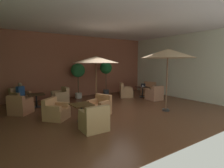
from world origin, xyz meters
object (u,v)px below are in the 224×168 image
object	(u,v)px
armchair_front_right_east	(56,111)
potted_tree_mid_left	(106,71)
armchair_front_left_east	(126,92)
patio_umbrella_center_beige	(96,60)
patron_blue_shirt	(20,90)
patio_umbrella_tall_red	(168,54)
cafe_table_front_right	(82,107)
armchair_front_left_north	(149,90)
armchair_mid_center_south	(20,98)
armchair_mid_center_east	(61,98)
cafe_table_front_left	(142,89)
armchair_mid_center_north	(20,107)
cafe_table_mid_center	(36,97)
potted_tree_left_corner	(78,72)
armchair_front_left_south	(155,95)
armchair_front_right_north	(100,107)
open_laptop	(143,86)
iced_drink_cup	(143,86)
armchair_front_right_south	(94,121)

from	to	relation	value
armchair_front_right_east	potted_tree_mid_left	xyz separation A→B (m)	(4.02, 2.92, 1.32)
armchair_front_left_east	potted_tree_mid_left	size ratio (longest dim) A/B	0.46
patio_umbrella_center_beige	patron_blue_shirt	xyz separation A→B (m)	(-3.41, 1.79, -1.52)
patio_umbrella_tall_red	patron_blue_shirt	size ratio (longest dim) A/B	3.92
cafe_table_front_right	armchair_front_right_east	distance (m)	1.07
armchair_front_left_north	patron_blue_shirt	xyz separation A→B (m)	(-7.63, 1.43, 0.44)
armchair_mid_center_south	patron_blue_shirt	world-z (taller)	patron_blue_shirt
armchair_front_left_north	armchair_mid_center_east	distance (m)	5.90
cafe_table_front_left	armchair_mid_center_south	xyz separation A→B (m)	(-6.67, 1.90, -0.15)
armchair_mid_center_north	patio_umbrella_center_beige	size ratio (longest dim) A/B	0.43
cafe_table_mid_center	potted_tree_left_corner	size ratio (longest dim) A/B	0.37
potted_tree_left_corner	potted_tree_mid_left	distance (m)	1.76
armchair_mid_center_south	patron_blue_shirt	xyz separation A→B (m)	(0.02, -0.03, 0.44)
cafe_table_front_left	armchair_mid_center_east	xyz separation A→B (m)	(-4.91, 0.90, -0.15)
armchair_mid_center_north	armchair_mid_center_south	bearing A→B (deg)	84.04
armchair_front_left_south	armchair_mid_center_south	world-z (taller)	armchair_mid_center_south
armchair_front_right_north	cafe_table_mid_center	bearing A→B (deg)	125.15
armchair_mid_center_south	open_laptop	bearing A→B (deg)	-15.28
armchair_front_right_east	patio_umbrella_tall_red	size ratio (longest dim) A/B	0.40
armchair_front_left_east	potted_tree_mid_left	bearing A→B (deg)	133.96
armchair_front_right_north	cafe_table_mid_center	world-z (taller)	armchair_front_right_north
cafe_table_mid_center	potted_tree_mid_left	world-z (taller)	potted_tree_mid_left
potted_tree_mid_left	armchair_front_left_north	bearing A→B (deg)	-19.47
cafe_table_front_left	iced_drink_cup	bearing A→B (deg)	-107.09
armchair_mid_center_north	armchair_mid_center_south	size ratio (longest dim) A/B	1.03
iced_drink_cup	cafe_table_front_left	bearing A→B (deg)	72.91
patio_umbrella_center_beige	potted_tree_left_corner	distance (m)	1.94
armchair_front_left_east	armchair_mid_center_south	world-z (taller)	armchair_front_left_east
armchair_front_left_east	armchair_front_left_south	distance (m)	1.82
cafe_table_front_right	patio_umbrella_center_beige	distance (m)	3.49
cafe_table_front_right	patron_blue_shirt	size ratio (longest dim) A/B	1.07
armchair_front_left_east	armchair_front_right_north	size ratio (longest dim) A/B	1.01
armchair_front_left_east	cafe_table_mid_center	size ratio (longest dim) A/B	1.31
armchair_mid_center_north	patron_blue_shirt	distance (m)	1.93
armchair_front_left_east	iced_drink_cup	distance (m)	1.15
armchair_front_right_south	potted_tree_left_corner	distance (m)	5.57
armchair_front_left_south	iced_drink_cup	world-z (taller)	armchair_front_left_south
armchair_front_left_north	patio_umbrella_center_beige	xyz separation A→B (m)	(-4.22, -0.36, 1.96)
potted_tree_left_corner	patron_blue_shirt	distance (m)	3.24
cafe_table_front_left	open_laptop	bearing A→B (deg)	39.67
cafe_table_front_left	patio_umbrella_tall_red	bearing A→B (deg)	-115.08
cafe_table_front_left	patron_blue_shirt	bearing A→B (deg)	164.31
armchair_front_right_south	open_laptop	world-z (taller)	open_laptop
cafe_table_front_left	armchair_front_right_north	size ratio (longest dim) A/B	0.71
patron_blue_shirt	potted_tree_mid_left	bearing A→B (deg)	-5.23
cafe_table_mid_center	armchair_mid_center_east	world-z (taller)	armchair_mid_center_east
patio_umbrella_center_beige	armchair_front_right_east	bearing A→B (deg)	-148.64
open_laptop	iced_drink_cup	bearing A→B (deg)	-131.19
armchair_front_left_north	potted_tree_left_corner	distance (m)	4.88
patio_umbrella_tall_red	open_laptop	xyz separation A→B (m)	(1.48, 3.07, -1.82)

